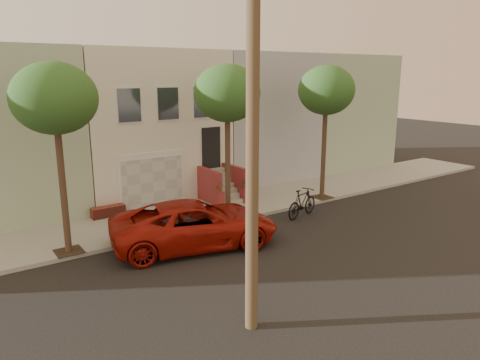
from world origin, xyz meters
TOP-DOWN VIEW (x-y plane):
  - ground at (0.00, 0.00)m, footprint 90.00×90.00m
  - sidewalk at (0.00, 5.35)m, footprint 40.00×3.70m
  - house_row at (0.00, 11.19)m, footprint 33.10×11.70m
  - tree_left at (-5.50, 3.90)m, footprint 2.70×2.57m
  - tree_mid at (1.00, 3.90)m, footprint 2.70×2.57m
  - tree_right at (6.50, 3.90)m, footprint 2.70×2.57m
  - pickup_truck at (-1.52, 2.21)m, footprint 6.42×4.09m
  - motorcycle at (3.91, 2.50)m, footprint 2.17×1.11m

SIDE VIEW (x-z plane):
  - ground at x=0.00m, z-range 0.00..0.00m
  - sidewalk at x=0.00m, z-range 0.00..0.15m
  - motorcycle at x=3.91m, z-range 0.00..1.26m
  - pickup_truck at x=-1.52m, z-range 0.00..1.65m
  - house_row at x=0.00m, z-range 0.14..7.14m
  - tree_left at x=-5.50m, z-range 2.11..8.41m
  - tree_mid at x=1.00m, z-range 2.11..8.41m
  - tree_right at x=6.50m, z-range 2.11..8.41m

